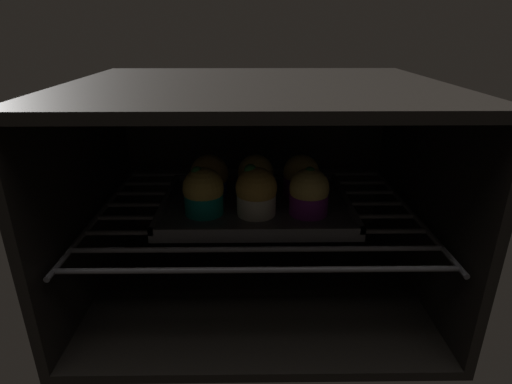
% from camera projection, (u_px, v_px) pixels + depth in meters
% --- Properties ---
extents(oven_cavity, '(0.59, 0.47, 0.37)m').
position_uv_depth(oven_cavity, '(256.00, 184.00, 0.75)').
color(oven_cavity, black).
rests_on(oven_cavity, ground).
extents(oven_rack, '(0.55, 0.42, 0.01)m').
position_uv_depth(oven_rack, '(256.00, 210.00, 0.72)').
color(oven_rack, '#4C494C').
rests_on(oven_rack, oven_cavity).
extents(baking_tray, '(0.32, 0.24, 0.02)m').
position_uv_depth(baking_tray, '(256.00, 206.00, 0.71)').
color(baking_tray, '#4C4C51').
rests_on(baking_tray, oven_rack).
extents(muffin_row0_col0, '(0.07, 0.07, 0.08)m').
position_uv_depth(muffin_row0_col0, '(203.00, 193.00, 0.66)').
color(muffin_row0_col0, '#0C8C84').
rests_on(muffin_row0_col0, baking_tray).
extents(muffin_row0_col1, '(0.07, 0.07, 0.08)m').
position_uv_depth(muffin_row0_col1, '(255.00, 192.00, 0.66)').
color(muffin_row0_col1, silver).
rests_on(muffin_row0_col1, baking_tray).
extents(muffin_row0_col2, '(0.06, 0.06, 0.08)m').
position_uv_depth(muffin_row0_col2, '(309.00, 193.00, 0.66)').
color(muffin_row0_col2, '#7A238C').
rests_on(muffin_row0_col2, baking_tray).
extents(muffin_row1_col0, '(0.07, 0.07, 0.07)m').
position_uv_depth(muffin_row1_col0, '(209.00, 177.00, 0.73)').
color(muffin_row1_col0, '#1928B7').
rests_on(muffin_row1_col0, baking_tray).
extents(muffin_row1_col1, '(0.06, 0.06, 0.07)m').
position_uv_depth(muffin_row1_col1, '(256.00, 177.00, 0.73)').
color(muffin_row1_col1, red).
rests_on(muffin_row1_col1, baking_tray).
extents(muffin_row1_col2, '(0.06, 0.06, 0.07)m').
position_uv_depth(muffin_row1_col2, '(301.00, 177.00, 0.74)').
color(muffin_row1_col2, '#7A238C').
rests_on(muffin_row1_col2, baking_tray).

